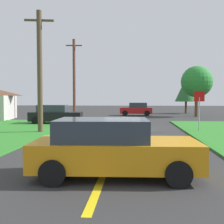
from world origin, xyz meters
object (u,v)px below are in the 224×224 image
(car_approaching_junction, at_px, (136,109))
(utility_pole_near, at_px, (40,71))
(pine_tree_center, at_px, (197,82))
(car_behind_on_main_road, at_px, (112,148))
(oak_tree_left, at_px, (186,89))
(parked_car_near_building, at_px, (55,114))
(stop_sign, at_px, (199,103))
(utility_pole_mid, at_px, (74,78))

(car_approaching_junction, relative_size, utility_pole_near, 0.52)
(car_approaching_junction, height_order, pine_tree_center, pine_tree_center)
(car_behind_on_main_road, bearing_deg, pine_tree_center, 70.35)
(oak_tree_left, bearing_deg, pine_tree_center, -89.91)
(car_approaching_junction, height_order, oak_tree_left, oak_tree_left)
(parked_car_near_building, height_order, oak_tree_left, oak_tree_left)
(car_behind_on_main_road, bearing_deg, stop_sign, 63.30)
(parked_car_near_building, xyz_separation_m, utility_pole_mid, (-0.04, 7.79, 3.68))
(car_behind_on_main_road, relative_size, parked_car_near_building, 1.05)
(utility_pole_near, bearing_deg, stop_sign, 8.08)
(car_approaching_junction, distance_m, utility_pole_mid, 8.93)
(stop_sign, xyz_separation_m, parked_car_near_building, (-10.94, 4.55, -1.04))
(parked_car_near_building, bearing_deg, car_behind_on_main_road, -71.54)
(utility_pole_mid, bearing_deg, car_approaching_junction, 30.39)
(parked_car_near_building, height_order, pine_tree_center, pine_tree_center)
(stop_sign, relative_size, oak_tree_left, 0.52)
(car_behind_on_main_road, xyz_separation_m, parked_car_near_building, (-6.11, 15.36, -0.00))
(car_approaching_junction, distance_m, parked_car_near_building, 13.79)
(car_approaching_junction, xyz_separation_m, utility_pole_near, (-6.18, -17.89, 3.12))
(car_behind_on_main_road, height_order, parked_car_near_building, same)
(utility_pole_near, xyz_separation_m, oak_tree_left, (13.20, 23.02, -0.52))
(car_behind_on_main_road, relative_size, car_approaching_junction, 1.18)
(parked_car_near_building, height_order, utility_pole_mid, utility_pole_mid)
(car_approaching_junction, relative_size, oak_tree_left, 0.77)
(utility_pole_mid, height_order, pine_tree_center, utility_pole_mid)
(oak_tree_left, height_order, pine_tree_center, pine_tree_center)
(parked_car_near_building, relative_size, pine_tree_center, 0.74)
(car_behind_on_main_road, relative_size, utility_pole_near, 0.61)
(pine_tree_center, bearing_deg, utility_pole_near, -128.90)
(parked_car_near_building, distance_m, pine_tree_center, 17.73)
(utility_pole_mid, distance_m, oak_tree_left, 16.84)
(car_behind_on_main_road, distance_m, utility_pole_near, 11.21)
(utility_pole_mid, xyz_separation_m, pine_tree_center, (14.04, 2.59, -0.38))
(car_approaching_junction, bearing_deg, utility_pole_near, 70.63)
(utility_pole_mid, xyz_separation_m, oak_tree_left, (14.03, 9.24, -1.08))
(parked_car_near_building, relative_size, oak_tree_left, 0.87)
(stop_sign, relative_size, parked_car_near_building, 0.60)
(pine_tree_center, bearing_deg, parked_car_near_building, -143.45)
(stop_sign, distance_m, utility_pole_mid, 16.73)
(car_behind_on_main_road, height_order, pine_tree_center, pine_tree_center)
(car_behind_on_main_road, height_order, utility_pole_mid, utility_pole_mid)
(car_approaching_junction, relative_size, pine_tree_center, 0.66)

